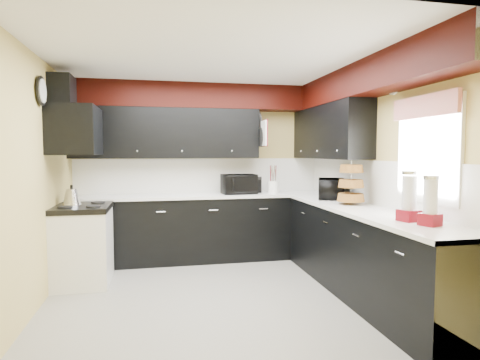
% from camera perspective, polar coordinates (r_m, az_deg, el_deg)
% --- Properties ---
extents(ground, '(3.60, 3.60, 0.00)m').
position_cam_1_polar(ground, '(4.47, -2.84, -16.14)').
color(ground, gray).
rests_on(ground, ground).
extents(wall_back, '(3.60, 0.06, 2.50)m').
position_cam_1_polar(wall_back, '(5.98, -5.56, 1.23)').
color(wall_back, '#E0C666').
rests_on(wall_back, ground).
extents(wall_right, '(0.06, 3.60, 2.50)m').
position_cam_1_polar(wall_right, '(4.82, 18.76, 0.37)').
color(wall_right, '#E0C666').
rests_on(wall_right, ground).
extents(wall_left, '(0.06, 3.60, 2.50)m').
position_cam_1_polar(wall_left, '(4.31, -27.27, -0.27)').
color(wall_left, '#E0C666').
rests_on(wall_left, ground).
extents(ceiling, '(3.60, 3.60, 0.06)m').
position_cam_1_polar(ceiling, '(4.30, -2.96, 16.93)').
color(ceiling, white).
rests_on(ceiling, wall_back).
extents(cab_back, '(3.60, 0.60, 0.90)m').
position_cam_1_polar(cab_back, '(5.78, -5.18, -6.85)').
color(cab_back, black).
rests_on(cab_back, ground).
extents(cab_right, '(0.60, 3.00, 0.90)m').
position_cam_1_polar(cab_right, '(4.53, 17.16, -10.06)').
color(cab_right, black).
rests_on(cab_right, ground).
extents(counter_back, '(3.62, 0.64, 0.04)m').
position_cam_1_polar(counter_back, '(5.71, -5.21, -2.22)').
color(counter_back, white).
rests_on(counter_back, cab_back).
extents(counter_right, '(0.64, 3.02, 0.04)m').
position_cam_1_polar(counter_right, '(4.44, 17.29, -4.17)').
color(counter_right, white).
rests_on(counter_right, cab_right).
extents(splash_back, '(3.60, 0.02, 0.50)m').
position_cam_1_polar(splash_back, '(5.98, -5.55, 0.65)').
color(splash_back, white).
rests_on(splash_back, counter_back).
extents(splash_right, '(0.02, 3.60, 0.50)m').
position_cam_1_polar(splash_right, '(4.82, 18.64, -0.34)').
color(splash_right, white).
rests_on(splash_right, counter_right).
extents(upper_back, '(2.60, 0.35, 0.70)m').
position_cam_1_polar(upper_back, '(5.78, -10.38, 6.54)').
color(upper_back, black).
rests_on(upper_back, wall_back).
extents(upper_right, '(0.35, 1.80, 0.70)m').
position_cam_1_polar(upper_right, '(5.54, 12.55, 6.63)').
color(upper_right, black).
rests_on(upper_right, wall_right).
extents(soffit_back, '(3.60, 0.36, 0.35)m').
position_cam_1_polar(soffit_back, '(5.85, -5.44, 11.72)').
color(soffit_back, black).
rests_on(soffit_back, wall_back).
extents(soffit_right, '(0.36, 3.24, 0.35)m').
position_cam_1_polar(soffit_right, '(4.63, 18.25, 13.59)').
color(soffit_right, black).
rests_on(soffit_right, wall_right).
extents(stove, '(0.60, 0.75, 0.86)m').
position_cam_1_polar(stove, '(5.09, -21.39, -8.85)').
color(stove, white).
rests_on(stove, ground).
extents(cooktop, '(0.62, 0.77, 0.06)m').
position_cam_1_polar(cooktop, '(5.01, -21.53, -3.71)').
color(cooktop, black).
rests_on(cooktop, stove).
extents(hood, '(0.50, 0.78, 0.55)m').
position_cam_1_polar(hood, '(4.98, -22.36, 6.49)').
color(hood, black).
rests_on(hood, wall_left).
extents(hood_duct, '(0.24, 0.40, 0.40)m').
position_cam_1_polar(hood_duct, '(5.04, -23.97, 11.21)').
color(hood_duct, black).
rests_on(hood_duct, wall_left).
extents(window, '(0.03, 0.86, 0.96)m').
position_cam_1_polar(window, '(4.05, 25.15, 3.80)').
color(window, white).
rests_on(window, wall_right).
extents(valance, '(0.04, 0.88, 0.20)m').
position_cam_1_polar(valance, '(4.04, 24.69, 9.50)').
color(valance, red).
rests_on(valance, wall_right).
extents(pan_top, '(0.03, 0.22, 0.40)m').
position_cam_1_polar(pan_top, '(5.90, 2.69, 8.50)').
color(pan_top, black).
rests_on(pan_top, upper_back).
extents(pan_mid, '(0.03, 0.28, 0.46)m').
position_cam_1_polar(pan_mid, '(5.76, 3.01, 6.11)').
color(pan_mid, black).
rests_on(pan_mid, upper_back).
extents(pan_low, '(0.03, 0.24, 0.42)m').
position_cam_1_polar(pan_low, '(6.01, 2.37, 5.74)').
color(pan_low, black).
rests_on(pan_low, upper_back).
extents(cut_board, '(0.03, 0.26, 0.35)m').
position_cam_1_polar(cut_board, '(5.65, 3.42, 6.66)').
color(cut_board, white).
rests_on(cut_board, upper_back).
extents(baskets, '(0.27, 0.27, 0.50)m').
position_cam_1_polar(baskets, '(4.73, 15.51, -0.48)').
color(baskets, brown).
rests_on(baskets, upper_right).
extents(clock, '(0.03, 0.30, 0.30)m').
position_cam_1_polar(clock, '(4.58, -26.42, 11.28)').
color(clock, black).
rests_on(clock, wall_left).
extents(deco_plate, '(0.03, 0.24, 0.24)m').
position_cam_1_polar(deco_plate, '(4.55, 21.00, 12.74)').
color(deco_plate, white).
rests_on(deco_plate, wall_right).
extents(toaster_oven, '(0.50, 0.42, 0.28)m').
position_cam_1_polar(toaster_oven, '(5.74, -0.13, -0.58)').
color(toaster_oven, black).
rests_on(toaster_oven, counter_back).
extents(microwave, '(0.47, 0.55, 0.26)m').
position_cam_1_polar(microwave, '(5.25, 12.84, -1.22)').
color(microwave, black).
rests_on(microwave, counter_right).
extents(utensil_crock, '(0.20, 0.20, 0.17)m').
position_cam_1_polar(utensil_crock, '(5.89, 4.73, -1.00)').
color(utensil_crock, white).
rests_on(utensil_crock, counter_back).
extents(knife_block, '(0.13, 0.16, 0.22)m').
position_cam_1_polar(knife_block, '(5.91, 2.61, -0.74)').
color(knife_block, black).
rests_on(knife_block, counter_back).
extents(kettle, '(0.24, 0.24, 0.19)m').
position_cam_1_polar(kettle, '(5.09, -22.81, -2.22)').
color(kettle, '#B0B1B5').
rests_on(kettle, cooktop).
extents(dispenser_a, '(0.18, 0.18, 0.41)m').
position_cam_1_polar(dispenser_a, '(3.75, 22.94, -2.29)').
color(dispenser_a, maroon).
rests_on(dispenser_a, counter_right).
extents(dispenser_b, '(0.18, 0.18, 0.38)m').
position_cam_1_polar(dispenser_b, '(3.59, 25.47, -2.92)').
color(dispenser_b, '#5C0910').
rests_on(dispenser_b, counter_right).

